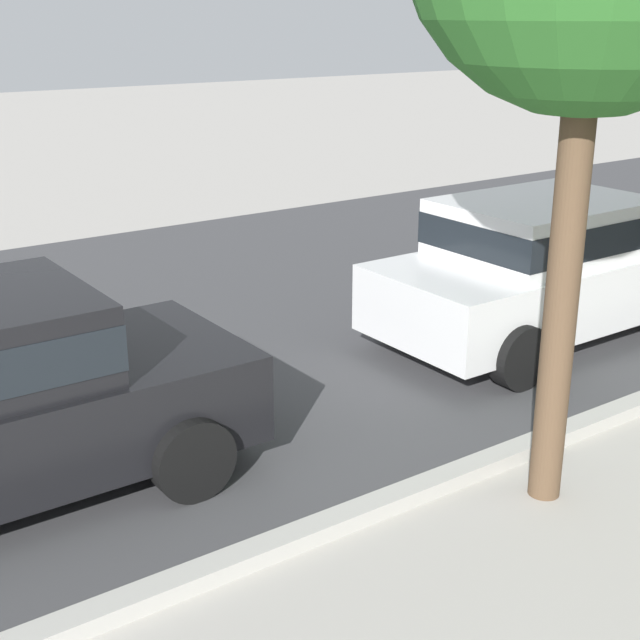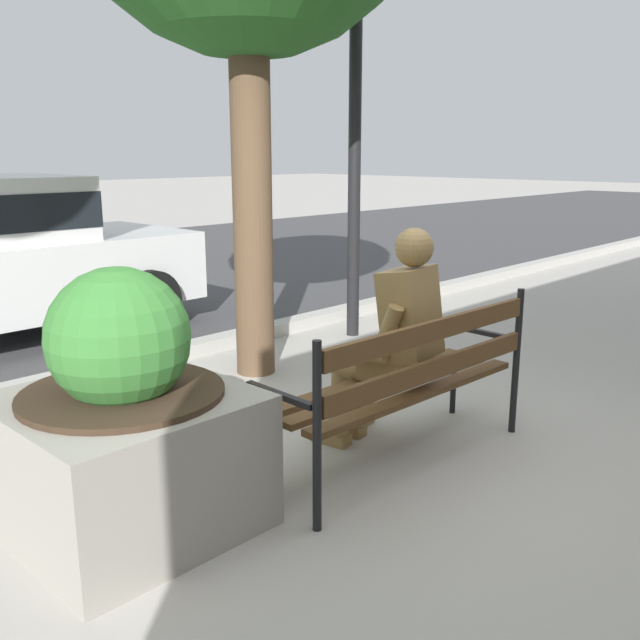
% 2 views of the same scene
% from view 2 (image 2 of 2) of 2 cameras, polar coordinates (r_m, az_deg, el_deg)
% --- Properties ---
extents(ground_plane, '(80.00, 80.00, 0.00)m').
position_cam_2_polar(ground_plane, '(4.08, 8.24, -12.44)').
color(ground_plane, '#ADA8A0').
extents(curb_stone, '(60.00, 0.20, 0.12)m').
position_cam_2_polar(curb_stone, '(6.08, -14.50, -3.28)').
color(curb_stone, '#B2AFA8').
rests_on(curb_stone, ground).
extents(park_bench, '(1.82, 0.60, 0.95)m').
position_cam_2_polar(park_bench, '(4.00, 7.33, -4.55)').
color(park_bench, brown).
rests_on(park_bench, ground).
extents(bronze_statue_seated, '(0.60, 0.83, 1.37)m').
position_cam_2_polar(bronze_statue_seated, '(4.14, 5.66, -2.05)').
color(bronze_statue_seated, olive).
rests_on(bronze_statue_seated, ground).
extents(concrete_planter, '(1.06, 1.06, 1.28)m').
position_cam_2_polar(concrete_planter, '(3.47, -15.66, -8.42)').
color(concrete_planter, gray).
rests_on(concrete_planter, ground).
extents(lamp_post, '(0.32, 0.32, 3.90)m').
position_cam_2_polar(lamp_post, '(6.79, 2.93, 20.09)').
color(lamp_post, black).
rests_on(lamp_post, ground).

